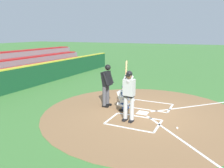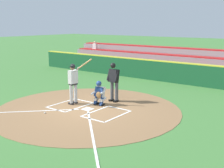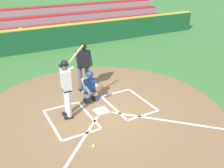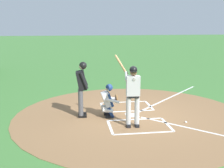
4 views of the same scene
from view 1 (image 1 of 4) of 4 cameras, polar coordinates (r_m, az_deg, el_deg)
name	(u,v)px [view 1 (image 1 of 4)]	position (r m, az deg, el deg)	size (l,w,h in m)	color
ground_plane	(143,113)	(9.27, 7.73, -7.30)	(120.00, 120.00, 0.00)	#427A38
dirt_circle	(143,113)	(9.27, 7.73, -7.26)	(8.00, 8.00, 0.01)	olive
home_plate_and_chalk	(164,116)	(9.06, 13.08, -7.90)	(7.93, 4.91, 0.01)	white
batter	(129,92)	(8.08, 4.25, -2.06)	(0.97, 0.66, 2.13)	#BCBCBC
catcher	(124,97)	(9.35, 3.12, -3.22)	(0.60, 0.60, 1.13)	black
plate_umpire	(107,83)	(9.71, -1.35, 0.36)	(0.59, 0.42, 1.86)	#4C4C51
baseball	(177,128)	(8.04, 16.12, -10.64)	(0.07, 0.07, 0.07)	white
backstop_wall	(9,81)	(13.31, -24.63, 0.71)	(22.00, 0.36, 1.31)	#19512D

